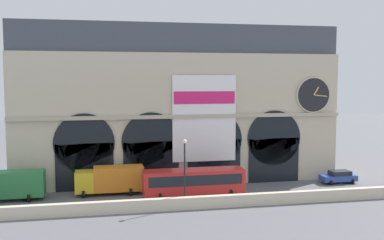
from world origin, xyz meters
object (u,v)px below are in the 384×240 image
(street_lamp_quayside, at_px, (185,164))
(box_truck_west, at_px, (9,185))
(car_east, at_px, (339,177))
(box_truck_midwest, at_px, (111,179))
(bus_center, at_px, (194,181))

(street_lamp_quayside, bearing_deg, box_truck_west, 161.07)
(box_truck_west, distance_m, car_east, 38.50)
(box_truck_midwest, height_order, bus_center, box_truck_midwest)
(bus_center, xyz_separation_m, street_lamp_quayside, (-1.63, -3.37, 2.63))
(box_truck_midwest, xyz_separation_m, street_lamp_quayside, (7.21, -6.63, 2.71))
(box_truck_west, xyz_separation_m, street_lamp_quayside, (17.85, -6.12, 2.71))
(box_truck_west, bearing_deg, car_east, 0.66)
(car_east, bearing_deg, box_truck_west, -179.34)
(box_truck_west, xyz_separation_m, bus_center, (19.47, -2.75, 0.08))
(bus_center, relative_size, street_lamp_quayside, 1.59)
(box_truck_west, bearing_deg, box_truck_midwest, 2.73)
(box_truck_midwest, relative_size, street_lamp_quayside, 1.09)
(box_truck_midwest, xyz_separation_m, car_east, (27.85, -0.06, -0.90))
(box_truck_midwest, bearing_deg, car_east, -0.12)
(street_lamp_quayside, bearing_deg, bus_center, 64.21)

